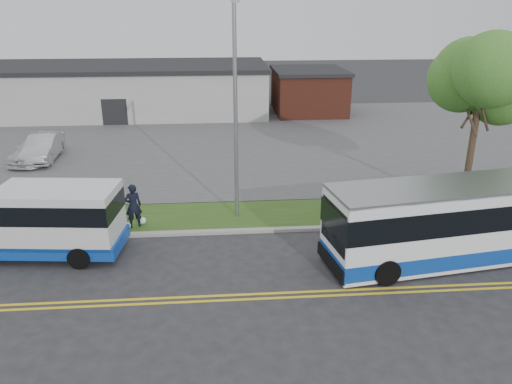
{
  "coord_description": "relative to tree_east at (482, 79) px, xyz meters",
  "views": [
    {
      "loc": [
        2.17,
        -18.59,
        9.38
      ],
      "look_at": [
        3.81,
        1.83,
        1.6
      ],
      "focal_mm": 35.0,
      "sensor_mm": 36.0,
      "label": 1
    }
  ],
  "objects": [
    {
      "name": "ground",
      "position": [
        -14.0,
        -3.0,
        -6.2
      ],
      "size": [
        140.0,
        140.0,
        0.0
      ],
      "primitive_type": "plane",
      "color": "#28282B",
      "rests_on": "ground"
    },
    {
      "name": "lane_line_north",
      "position": [
        -14.0,
        -6.85,
        -6.2
      ],
      "size": [
        70.0,
        0.12,
        0.01
      ],
      "primitive_type": "cube",
      "color": "yellow",
      "rests_on": "ground"
    },
    {
      "name": "parked_car_b",
      "position": [
        -23.1,
        9.53,
        -5.41
      ],
      "size": [
        2.6,
        5.04,
        1.4
      ],
      "primitive_type": "imported",
      "rotation": [
        0.0,
        0.0,
        -0.14
      ],
      "color": "silver",
      "rests_on": "parking_lot"
    },
    {
      "name": "transit_bus",
      "position": [
        -2.28,
        -4.8,
        -4.63
      ],
      "size": [
        11.45,
        4.19,
        3.11
      ],
      "rotation": [
        0.0,
        0.0,
        0.15
      ],
      "color": "white",
      "rests_on": "ground"
    },
    {
      "name": "lane_line_south",
      "position": [
        -14.0,
        -7.15,
        -6.2
      ],
      "size": [
        70.0,
        0.12,
        0.01
      ],
      "primitive_type": "cube",
      "color": "yellow",
      "rests_on": "ground"
    },
    {
      "name": "grocery_bag_right",
      "position": [
        -15.27,
        -0.85,
        -5.94
      ],
      "size": [
        0.32,
        0.32,
        0.32
      ],
      "primitive_type": "sphere",
      "color": "white",
      "rests_on": "verge"
    },
    {
      "name": "pedestrian",
      "position": [
        -15.57,
        -1.1,
        -5.11
      ],
      "size": [
        0.84,
        0.69,
        1.99
      ],
      "primitive_type": "imported",
      "rotation": [
        0.0,
        0.0,
        3.47
      ],
      "color": "black",
      "rests_on": "verge"
    },
    {
      "name": "parking_lot",
      "position": [
        -14.0,
        14.0,
        -6.15
      ],
      "size": [
        80.0,
        25.0,
        0.1
      ],
      "primitive_type": "cube",
      "color": "#4C4C4F",
      "rests_on": "ground"
    },
    {
      "name": "tree_east",
      "position": [
        0.0,
        0.0,
        0.0
      ],
      "size": [
        5.2,
        5.2,
        8.33
      ],
      "color": "#3E3222",
      "rests_on": "verge"
    },
    {
      "name": "grocery_bag_left",
      "position": [
        -15.87,
        -1.35,
        -5.94
      ],
      "size": [
        0.32,
        0.32,
        0.32
      ],
      "primitive_type": "sphere",
      "color": "white",
      "rests_on": "verge"
    },
    {
      "name": "streetlight_near",
      "position": [
        -11.0,
        -0.27,
        -0.97
      ],
      "size": [
        0.35,
        1.53,
        9.5
      ],
      "color": "gray",
      "rests_on": "verge"
    },
    {
      "name": "parked_car_a",
      "position": [
        -22.75,
        9.64,
        -5.33
      ],
      "size": [
        1.84,
        4.78,
        1.56
      ],
      "primitive_type": "imported",
      "rotation": [
        0.0,
        0.0,
        0.04
      ],
      "color": "#A8AAAF",
      "rests_on": "parking_lot"
    },
    {
      "name": "commercial_building",
      "position": [
        -20.0,
        24.0,
        -4.02
      ],
      "size": [
        25.4,
        10.4,
        4.35
      ],
      "color": "#9E9E99",
      "rests_on": "ground"
    },
    {
      "name": "shuttle_bus",
      "position": [
        -18.73,
        -3.23,
        -4.71
      ],
      "size": [
        7.52,
        3.12,
        2.81
      ],
      "rotation": [
        0.0,
        0.0,
        -0.1
      ],
      "color": "#0E3CA0",
      "rests_on": "ground"
    },
    {
      "name": "verge",
      "position": [
        -14.0,
        -0.1,
        -6.15
      ],
      "size": [
        80.0,
        3.3,
        0.1
      ],
      "primitive_type": "cube",
      "color": "#2F4517",
      "rests_on": "ground"
    },
    {
      "name": "curb",
      "position": [
        -14.0,
        -1.9,
        -6.13
      ],
      "size": [
        80.0,
        0.3,
        0.15
      ],
      "primitive_type": "cube",
      "color": "#9E9B93",
      "rests_on": "ground"
    },
    {
      "name": "brick_wing",
      "position": [
        -3.5,
        23.0,
        -4.24
      ],
      "size": [
        6.3,
        7.3,
        3.9
      ],
      "color": "brown",
      "rests_on": "ground"
    }
  ]
}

